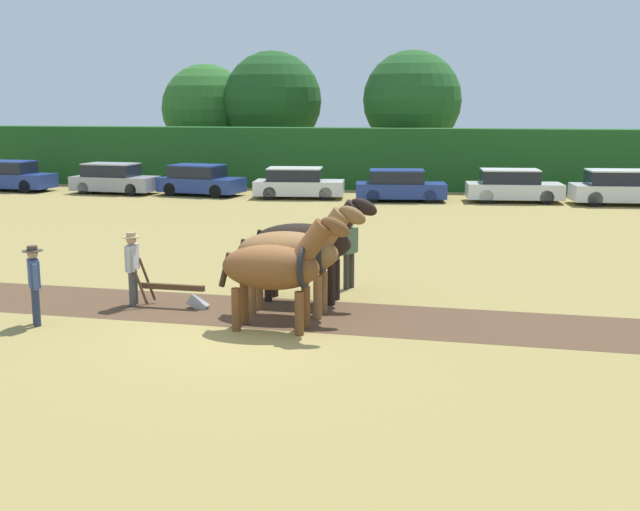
% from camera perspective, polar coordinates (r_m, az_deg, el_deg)
% --- Properties ---
extents(ground_plane, '(240.00, 240.00, 0.00)m').
position_cam_1_polar(ground_plane, '(15.73, -5.20, -5.57)').
color(ground_plane, '#998447').
extents(plowed_furrow_strip, '(24.02, 3.40, 0.01)m').
position_cam_1_polar(plowed_furrow_strip, '(18.40, -13.16, -3.40)').
color(plowed_furrow_strip, brown).
rests_on(plowed_furrow_strip, ground).
extents(hedgerow, '(77.88, 1.77, 3.17)m').
position_cam_1_polar(hedgerow, '(42.31, 5.36, 6.86)').
color(hedgerow, '#1E511E').
rests_on(hedgerow, ground).
extents(tree_far_left, '(5.41, 5.41, 6.82)m').
position_cam_1_polar(tree_far_left, '(50.38, -8.11, 10.28)').
color(tree_far_left, brown).
rests_on(tree_far_left, ground).
extents(tree_left, '(5.83, 5.83, 7.50)m').
position_cam_1_polar(tree_left, '(48.49, -3.40, 10.91)').
color(tree_left, brown).
rests_on(tree_left, ground).
extents(tree_center_left, '(5.56, 5.56, 7.39)m').
position_cam_1_polar(tree_center_left, '(46.29, 6.56, 10.91)').
color(tree_center_left, brown).
rests_on(tree_center_left, ground).
extents(draft_horse_lead_left, '(2.72, 1.00, 2.37)m').
position_cam_1_polar(draft_horse_lead_left, '(15.66, -3.10, -0.80)').
color(draft_horse_lead_left, brown).
rests_on(draft_horse_lead_left, ground).
extents(draft_horse_lead_right, '(2.92, 1.03, 2.44)m').
position_cam_1_polar(draft_horse_lead_right, '(16.81, -1.93, 0.22)').
color(draft_horse_lead_right, brown).
rests_on(draft_horse_lead_right, ground).
extents(draft_horse_trail_left, '(2.98, 1.00, 2.46)m').
position_cam_1_polar(draft_horse_trail_left, '(17.98, -0.90, 0.93)').
color(draft_horse_trail_left, black).
rests_on(draft_horse_trail_left, ground).
extents(plow, '(1.73, 0.47, 1.13)m').
position_cam_1_polar(plow, '(17.87, -10.08, -2.63)').
color(plow, '#4C331E').
rests_on(plow, ground).
extents(farmer_at_plow, '(0.41, 0.64, 1.64)m').
position_cam_1_polar(farmer_at_plow, '(18.13, -13.21, -0.54)').
color(farmer_at_plow, '#4C4C4C').
rests_on(farmer_at_plow, ground).
extents(farmer_beside_team, '(0.44, 0.63, 1.77)m').
position_cam_1_polar(farmer_beside_team, '(19.28, 2.08, 0.69)').
color(farmer_beside_team, '#38332D').
rests_on(farmer_beside_team, ground).
extents(farmer_onlooker_left, '(0.43, 0.54, 1.63)m').
position_cam_1_polar(farmer_onlooker_left, '(17.06, -19.66, -1.62)').
color(farmer_onlooker_left, '#28334C').
rests_on(farmer_onlooker_left, ground).
extents(parked_car_far_left, '(4.52, 2.07, 1.54)m').
position_cam_1_polar(parked_car_far_left, '(44.32, -21.18, 5.27)').
color(parked_car_far_left, navy).
rests_on(parked_car_far_left, ground).
extents(parked_car_left, '(4.35, 2.11, 1.50)m').
position_cam_1_polar(parked_car_left, '(41.36, -14.44, 5.29)').
color(parked_car_left, '#9E9EA8').
rests_on(parked_car_left, ground).
extents(parked_car_center_left, '(4.31, 2.54, 1.50)m').
position_cam_1_polar(parked_car_center_left, '(39.70, -8.52, 5.29)').
color(parked_car_center_left, navy).
rests_on(parked_car_center_left, ground).
extents(parked_car_center, '(4.39, 2.33, 1.45)m').
position_cam_1_polar(parked_car_center, '(38.08, -1.59, 5.14)').
color(parked_car_center, silver).
rests_on(parked_car_center, ground).
extents(parked_car_center_right, '(4.29, 2.26, 1.45)m').
position_cam_1_polar(parked_car_center_right, '(37.11, 5.68, 4.94)').
color(parked_car_center_right, navy).
rests_on(parked_car_center_right, ground).
extents(parked_car_right, '(4.42, 2.20, 1.49)m').
position_cam_1_polar(parked_car_right, '(37.57, 13.55, 4.81)').
color(parked_car_right, silver).
rests_on(parked_car_right, ground).
extents(parked_car_far_right, '(4.48, 2.27, 1.55)m').
position_cam_1_polar(parked_car_far_right, '(37.93, 20.59, 4.52)').
color(parked_car_far_right, silver).
rests_on(parked_car_far_right, ground).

